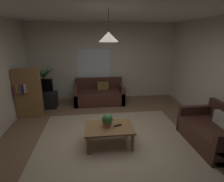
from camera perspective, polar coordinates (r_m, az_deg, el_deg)
floor at (r=4.15m, az=0.52°, el=-15.38°), size 5.19×5.70×0.02m
rug at (r=3.98m, az=0.91°, el=-16.76°), size 3.38×3.13×0.01m
wall_back at (r=6.41m, az=-2.84°, el=9.47°), size 5.31×0.06×2.70m
ceiling at (r=3.52m, az=0.66°, el=25.15°), size 5.19×5.70×0.02m
window_pane at (r=6.38m, az=-5.92°, el=8.51°), size 1.17×0.01×1.09m
couch_under_window at (r=6.13m, az=-4.14°, el=-1.31°), size 1.67×0.89×0.82m
couch_right_side at (r=4.40m, az=30.23°, el=-11.68°), size 0.89×1.37×0.82m
coffee_table at (r=3.77m, az=-0.95°, el=-12.45°), size 1.00×0.68×0.43m
book_on_table_0 at (r=3.76m, az=-1.93°, el=-11.13°), size 0.15×0.11×0.02m
remote_on_table_0 at (r=3.76m, az=1.93°, el=-11.12°), size 0.17×0.10×0.02m
potted_plant_on_table at (r=3.66m, az=-1.54°, el=-9.29°), size 0.23×0.24×0.31m
tv_stand at (r=6.11m, az=-21.64°, el=-2.83°), size 0.90×0.44×0.50m
tv at (r=5.95m, az=-22.21°, el=1.50°), size 0.74×0.16×0.46m
potted_palm_corner at (r=6.44m, az=-21.06°, el=1.78°), size 0.79×0.90×1.30m
bookshelf_corner at (r=5.43m, az=-25.69°, el=-0.69°), size 0.70×0.31×1.40m
pendant_lamp at (r=3.26m, az=-1.12°, el=17.23°), size 0.37×0.37×0.56m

